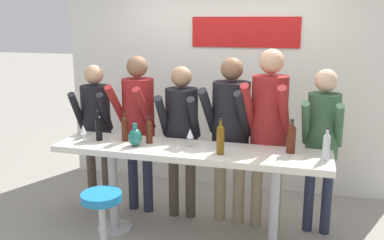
% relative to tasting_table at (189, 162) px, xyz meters
% --- Properties ---
extents(ground_plane, '(40.00, 40.00, 0.00)m').
position_rel_tasting_table_xyz_m(ground_plane, '(-0.00, 0.00, -0.80)').
color(ground_plane, gray).
extents(back_wall, '(4.18, 0.12, 2.88)m').
position_rel_tasting_table_xyz_m(back_wall, '(0.00, 1.57, 0.64)').
color(back_wall, silver).
rests_on(back_wall, ground_plane).
extents(tasting_table, '(2.58, 0.58, 0.94)m').
position_rel_tasting_table_xyz_m(tasting_table, '(0.00, 0.00, 0.00)').
color(tasting_table, silver).
rests_on(tasting_table, ground_plane).
extents(bar_stool, '(0.36, 0.36, 0.68)m').
position_rel_tasting_table_xyz_m(bar_stool, '(-0.59, -0.64, -0.35)').
color(bar_stool, '#B2B2B7').
rests_on(bar_stool, ground_plane).
extents(person_far_left, '(0.44, 0.55, 1.63)m').
position_rel_tasting_table_xyz_m(person_far_left, '(-1.24, 0.52, 0.21)').
color(person_far_left, '#473D33').
rests_on(person_far_left, ground_plane).
extents(person_left, '(0.45, 0.57, 1.74)m').
position_rel_tasting_table_xyz_m(person_left, '(-0.72, 0.50, 0.28)').
color(person_left, '#23283D').
rests_on(person_left, ground_plane).
extents(person_center_left, '(0.43, 0.53, 1.65)m').
position_rel_tasting_table_xyz_m(person_center_left, '(-0.22, 0.48, 0.22)').
color(person_center_left, '#473D33').
rests_on(person_center_left, ground_plane).
extents(person_center, '(0.51, 0.61, 1.75)m').
position_rel_tasting_table_xyz_m(person_center, '(0.29, 0.51, 0.28)').
color(person_center, gray).
rests_on(person_center, ground_plane).
extents(person_center_right, '(0.46, 0.59, 1.84)m').
position_rel_tasting_table_xyz_m(person_center_right, '(0.68, 0.45, 0.35)').
color(person_center_right, gray).
rests_on(person_center_right, ground_plane).
extents(person_right, '(0.40, 0.52, 1.66)m').
position_rel_tasting_table_xyz_m(person_right, '(1.19, 0.50, 0.24)').
color(person_right, '#23283D').
rests_on(person_right, ground_plane).
extents(wine_bottle_0, '(0.06, 0.06, 0.30)m').
position_rel_tasting_table_xyz_m(wine_bottle_0, '(-0.68, 0.07, 0.27)').
color(wine_bottle_0, '#4C1E0F').
rests_on(wine_bottle_0, tasting_table).
extents(wine_bottle_1, '(0.07, 0.07, 0.33)m').
position_rel_tasting_table_xyz_m(wine_bottle_1, '(0.31, -0.10, 0.29)').
color(wine_bottle_1, brown).
rests_on(wine_bottle_1, tasting_table).
extents(wine_bottle_2, '(0.06, 0.06, 0.29)m').
position_rel_tasting_table_xyz_m(wine_bottle_2, '(1.21, -0.04, 0.27)').
color(wine_bottle_2, '#B7BCC1').
rests_on(wine_bottle_2, tasting_table).
extents(wine_bottle_3, '(0.08, 0.08, 0.31)m').
position_rel_tasting_table_xyz_m(wine_bottle_3, '(0.92, 0.11, 0.28)').
color(wine_bottle_3, '#4C1E0F').
rests_on(wine_bottle_3, tasting_table).
extents(wine_bottle_4, '(0.06, 0.06, 0.31)m').
position_rel_tasting_table_xyz_m(wine_bottle_4, '(-0.94, 0.01, 0.28)').
color(wine_bottle_4, black).
rests_on(wine_bottle_4, tasting_table).
extents(wine_bottle_5, '(0.06, 0.06, 0.27)m').
position_rel_tasting_table_xyz_m(wine_bottle_5, '(-0.42, 0.06, 0.26)').
color(wine_bottle_5, '#4C1E0F').
rests_on(wine_bottle_5, tasting_table).
extents(wine_glass_0, '(0.07, 0.07, 0.18)m').
position_rel_tasting_table_xyz_m(wine_glass_0, '(-1.04, -0.10, 0.26)').
color(wine_glass_0, silver).
rests_on(wine_glass_0, tasting_table).
extents(wine_glass_1, '(0.07, 0.07, 0.18)m').
position_rel_tasting_table_xyz_m(wine_glass_1, '(-0.01, 0.05, 0.26)').
color(wine_glass_1, silver).
rests_on(wine_glass_1, tasting_table).
extents(decorative_vase, '(0.13, 0.13, 0.22)m').
position_rel_tasting_table_xyz_m(decorative_vase, '(-0.51, -0.07, 0.23)').
color(decorative_vase, '#1E665B').
rests_on(decorative_vase, tasting_table).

